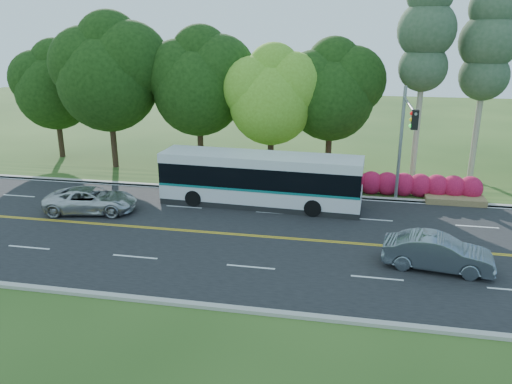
% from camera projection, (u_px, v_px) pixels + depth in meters
% --- Properties ---
extents(ground, '(120.00, 120.00, 0.00)m').
position_uv_depth(ground, '(274.00, 238.00, 25.41)').
color(ground, '#254416').
rests_on(ground, ground).
extents(road, '(60.00, 14.00, 0.02)m').
position_uv_depth(road, '(274.00, 237.00, 25.40)').
color(road, black).
rests_on(road, ground).
extents(curb_north, '(60.00, 0.30, 0.15)m').
position_uv_depth(curb_north, '(291.00, 193.00, 32.06)').
color(curb_north, '#ADA89C').
rests_on(curb_north, ground).
extents(curb_south, '(60.00, 0.30, 0.15)m').
position_uv_depth(curb_south, '(244.00, 310.00, 18.71)').
color(curb_south, '#ADA89C').
rests_on(curb_south, ground).
extents(grass_verge, '(60.00, 4.00, 0.10)m').
position_uv_depth(grass_verge, '(295.00, 185.00, 33.79)').
color(grass_verge, '#254416').
rests_on(grass_verge, ground).
extents(lane_markings, '(57.60, 13.82, 0.00)m').
position_uv_depth(lane_markings, '(272.00, 237.00, 25.42)').
color(lane_markings, gold).
rests_on(lane_markings, road).
extents(tree_row, '(44.70, 9.10, 13.84)m').
position_uv_depth(tree_row, '(230.00, 79.00, 35.57)').
color(tree_row, black).
rests_on(tree_row, ground).
extents(bougainvillea_hedge, '(9.50, 2.25, 1.50)m').
position_uv_depth(bougainvillea_hedge, '(406.00, 185.00, 31.49)').
color(bougainvillea_hedge, maroon).
rests_on(bougainvillea_hedge, ground).
extents(traffic_signal, '(0.42, 6.10, 7.00)m').
position_uv_depth(traffic_signal, '(405.00, 132.00, 27.83)').
color(traffic_signal, gray).
rests_on(traffic_signal, ground).
extents(transit_bus, '(12.02, 3.17, 3.12)m').
position_uv_depth(transit_bus, '(260.00, 180.00, 29.64)').
color(transit_bus, silver).
rests_on(transit_bus, road).
extents(sedan, '(4.85, 2.25, 1.54)m').
position_uv_depth(sedan, '(438.00, 252.00, 21.85)').
color(sedan, slate).
rests_on(sedan, road).
extents(suv, '(5.47, 3.23, 1.43)m').
position_uv_depth(suv, '(91.00, 200.00, 28.75)').
color(suv, '#B9BCBE').
rests_on(suv, road).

